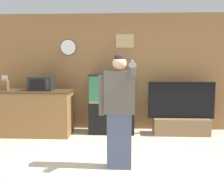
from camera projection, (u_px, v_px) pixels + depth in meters
wall_back_paneled at (112, 72)px, 5.66m from camera, size 10.00×0.08×2.60m
counter_island at (33, 112)px, 5.23m from camera, size 1.63×0.69×0.94m
microwave at (42, 84)px, 5.17m from camera, size 0.48×0.35×0.28m
knife_block at (5, 85)px, 5.13m from camera, size 0.14×0.11×0.32m
aquarium_on_stand at (112, 104)px, 5.36m from camera, size 0.96×0.46×1.26m
tv_on_stand at (181, 119)px, 5.26m from camera, size 1.39×0.40×1.11m
person_standing at (119, 109)px, 3.52m from camera, size 0.52×0.39×1.64m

